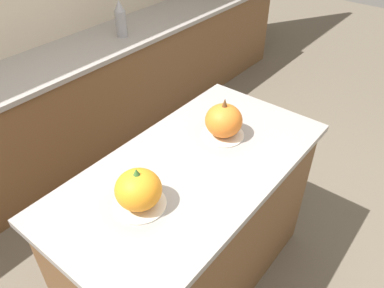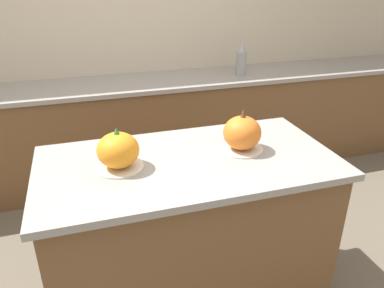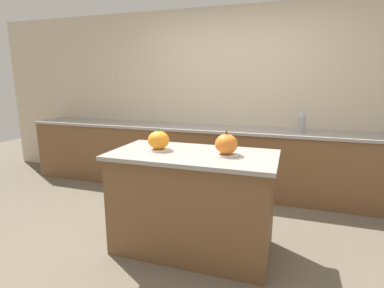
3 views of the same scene
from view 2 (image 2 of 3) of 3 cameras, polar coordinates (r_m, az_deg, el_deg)
The scene contains 6 objects.
wall_back at distance 3.46m, azimuth -9.73°, elevation 16.55°, with size 8.00×0.06×2.50m.
kitchen_island at distance 2.06m, azimuth -0.50°, elevation -13.62°, with size 1.44×0.74×0.91m.
back_counter at distance 3.36m, azimuth -7.94°, elevation 2.10°, with size 6.00×0.60×0.89m.
pumpkin_cake_left at distance 1.73m, azimuth -11.18°, elevation -1.07°, with size 0.22×0.22×0.20m.
pumpkin_cake_right at distance 1.89m, azimuth 7.64°, elevation 1.58°, with size 0.22×0.22×0.22m.
bottle_tall at distance 3.38m, azimuth 7.52°, elevation 12.70°, with size 0.09×0.09×0.29m.
Camera 2 is at (-0.45, -1.54, 1.75)m, focal length 35.00 mm.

